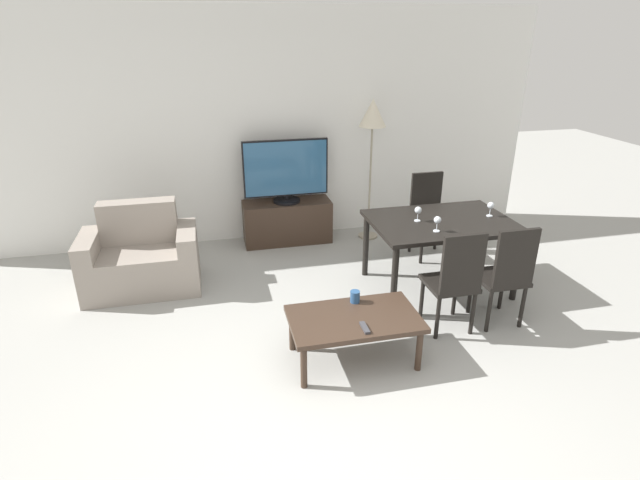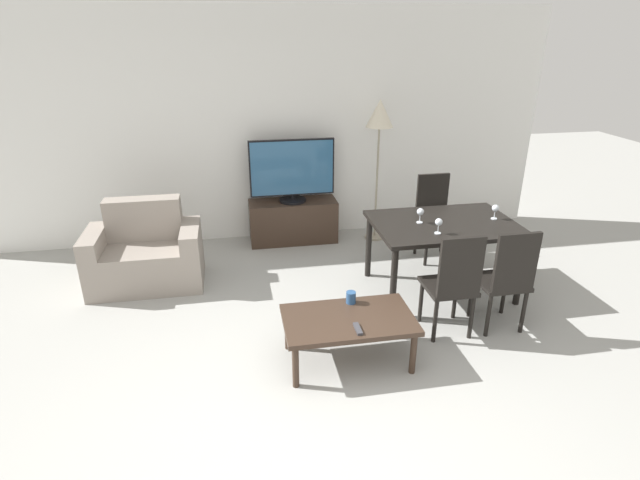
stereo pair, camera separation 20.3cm
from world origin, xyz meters
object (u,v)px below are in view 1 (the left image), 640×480
(armchair, at_px, (141,259))
(dining_chair_near_right, at_px, (506,272))
(tv_stand, at_px, (287,222))
(cup_white_near, at_px, (355,297))
(dining_table, at_px, (441,228))
(wine_glass_left, at_px, (491,206))
(wine_glass_right, at_px, (418,211))
(dining_chair_near, at_px, (455,278))
(dining_chair_far, at_px, (428,212))
(wine_glass_center, at_px, (437,221))
(remote_primary, at_px, (365,328))
(floor_lamp, at_px, (373,120))
(tv, at_px, (286,171))
(coffee_table, at_px, (354,322))

(armchair, height_order, dining_chair_near_right, dining_chair_near_right)
(tv_stand, relative_size, cup_white_near, 10.72)
(dining_table, relative_size, wine_glass_left, 9.33)
(armchair, distance_m, wine_glass_right, 2.78)
(dining_chair_near, relative_size, dining_chair_far, 1.00)
(dining_table, bearing_deg, wine_glass_center, -124.27)
(remote_primary, bearing_deg, floor_lamp, 71.05)
(armchair, relative_size, dining_chair_near, 1.17)
(armchair, xyz_separation_m, floor_lamp, (2.64, 0.75, 1.15))
(armchair, xyz_separation_m, tv, (1.62, 0.84, 0.58))
(tv_stand, height_order, dining_table, dining_table)
(dining_chair_near, xyz_separation_m, wine_glass_right, (-0.00, 0.82, 0.31))
(dining_chair_near, bearing_deg, floor_lamp, 90.49)
(dining_chair_far, height_order, remote_primary, dining_chair_far)
(cup_white_near, bearing_deg, wine_glass_left, 25.39)
(wine_glass_left, xyz_separation_m, wine_glass_right, (-0.75, 0.03, 0.00))
(tv, height_order, wine_glass_center, tv)
(wine_glass_left, bearing_deg, cup_white_near, -154.61)
(armchair, distance_m, coffee_table, 2.38)
(tv_stand, xyz_separation_m, cup_white_near, (0.17, -2.27, 0.18))
(wine_glass_left, bearing_deg, dining_chair_near_right, -109.24)
(wine_glass_left, bearing_deg, armchair, 168.94)
(coffee_table, bearing_deg, armchair, 136.35)
(floor_lamp, xyz_separation_m, remote_primary, (-0.89, -2.58, -1.06))
(remote_primary, bearing_deg, tv_stand, 92.82)
(tv, height_order, cup_white_near, tv)
(armchair, distance_m, remote_primary, 2.53)
(tv_stand, distance_m, wine_glass_center, 2.15)
(dining_chair_near_right, distance_m, wine_glass_center, 0.74)
(tv_stand, relative_size, coffee_table, 1.05)
(dining_table, xyz_separation_m, wine_glass_center, (-0.17, -0.26, 0.18))
(wine_glass_right, bearing_deg, dining_chair_near_right, -59.78)
(dining_table, distance_m, wine_glass_right, 0.30)
(dining_chair_near_right, height_order, remote_primary, dining_chair_near_right)
(cup_white_near, bearing_deg, tv, 94.38)
(tv, distance_m, dining_table, 1.99)
(armchair, relative_size, tv, 1.11)
(floor_lamp, relative_size, wine_glass_center, 11.66)
(tv_stand, distance_m, coffee_table, 2.49)
(remote_primary, bearing_deg, dining_chair_near_right, 15.15)
(cup_white_near, bearing_deg, dining_chair_near_right, -0.85)
(tv_stand, bearing_deg, remote_primary, -87.18)
(dining_table, xyz_separation_m, floor_lamp, (-0.26, 1.42, 0.82))
(tv_stand, height_order, cup_white_near, tv_stand)
(tv_stand, bearing_deg, wine_glass_center, -58.01)
(wine_glass_center, bearing_deg, floor_lamp, 92.83)
(dining_table, xyz_separation_m, wine_glass_left, (0.51, -0.00, 0.18))
(dining_chair_near, height_order, wine_glass_center, dining_chair_near)
(dining_table, bearing_deg, coffee_table, -139.97)
(dining_table, relative_size, floor_lamp, 0.80)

